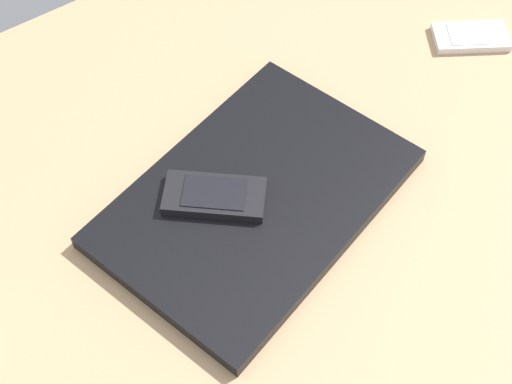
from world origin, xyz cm
name	(u,v)px	position (x,y,z in cm)	size (l,w,h in cm)	color
desk_surface	(203,215)	(0.00, 0.00, 1.50)	(120.00, 80.00, 3.00)	tan
laptop_closed	(256,198)	(-5.36, 2.87, 3.92)	(34.18, 23.19, 1.84)	black
cell_phone_on_laptop	(214,196)	(-1.16, 0.90, 5.47)	(11.92, 11.39, 1.34)	black
cell_phone_on_desk	(471,37)	(-44.19, -1.82, 3.55)	(11.14, 9.76, 1.18)	silver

